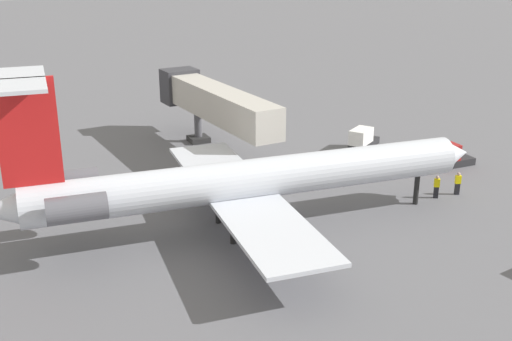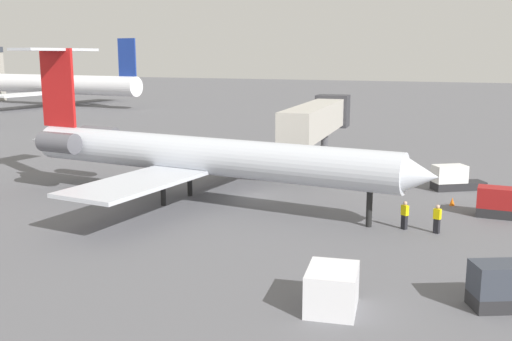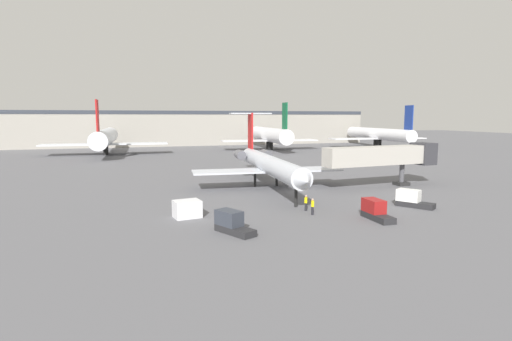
% 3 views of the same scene
% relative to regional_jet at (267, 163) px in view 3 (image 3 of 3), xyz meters
% --- Properties ---
extents(ground_plane, '(400.00, 400.00, 0.10)m').
position_rel_regional_jet_xyz_m(ground_plane, '(3.35, -2.90, -3.54)').
color(ground_plane, '#5B5B60').
extents(regional_jet, '(21.32, 31.97, 10.57)m').
position_rel_regional_jet_xyz_m(regional_jet, '(0.00, 0.00, 0.00)').
color(regional_jet, silver).
rests_on(regional_jet, ground_plane).
extents(jet_bridge, '(18.14, 4.57, 6.11)m').
position_rel_regional_jet_xyz_m(jet_bridge, '(16.51, -4.42, 0.94)').
color(jet_bridge, '#B7B2A8').
rests_on(jet_bridge, ground_plane).
extents(ground_crew_marshaller, '(0.43, 0.48, 1.69)m').
position_rel_regional_jet_xyz_m(ground_crew_marshaller, '(-0.81, -14.99, -2.63)').
color(ground_crew_marshaller, black).
rests_on(ground_crew_marshaller, ground_plane).
extents(ground_crew_loader, '(0.38, 0.47, 1.69)m').
position_rel_regional_jet_xyz_m(ground_crew_loader, '(-0.91, -16.83, -2.63)').
color(ground_crew_loader, black).
rests_on(ground_crew_loader, ground_plane).
extents(baggage_tug_lead, '(1.43, 4.01, 1.90)m').
position_rel_regional_jet_xyz_m(baggage_tug_lead, '(4.22, -20.27, -2.65)').
color(baggage_tug_lead, '#262628').
rests_on(baggage_tug_lead, ground_plane).
extents(baggage_tug_trailing, '(3.04, 4.20, 1.90)m').
position_rel_regional_jet_xyz_m(baggage_tug_trailing, '(-10.37, -20.70, -2.65)').
color(baggage_tug_trailing, '#262628').
rests_on(baggage_tug_trailing, ground_plane).
extents(baggage_tug_spare, '(3.38, 4.11, 1.90)m').
position_rel_regional_jet_xyz_m(baggage_tug_spare, '(11.20, -16.71, -2.65)').
color(baggage_tug_spare, '#262628').
rests_on(baggage_tug_spare, ground_plane).
extents(cargo_container_uld, '(2.86, 2.36, 1.71)m').
position_rel_regional_jet_xyz_m(cargo_container_uld, '(-13.29, -14.13, -2.63)').
color(cargo_container_uld, silver).
rests_on(cargo_container_uld, ground_plane).
extents(traffic_cone_near, '(0.36, 0.36, 0.55)m').
position_rel_regional_jet_xyz_m(traffic_cone_near, '(6.13, -17.09, -3.22)').
color(traffic_cone_near, orange).
rests_on(traffic_cone_near, ground_plane).
extents(terminal_building, '(127.68, 22.94, 11.95)m').
position_rel_regional_jet_xyz_m(terminal_building, '(3.35, 96.56, 2.50)').
color(terminal_building, '#9E998E').
rests_on(terminal_building, ground_plane).
extents(parked_airliner_west_mid, '(31.89, 37.86, 13.69)m').
position_rel_regional_jet_xyz_m(parked_airliner_west_mid, '(-24.34, 59.98, 0.95)').
color(parked_airliner_west_mid, silver).
rests_on(parked_airliner_west_mid, ground_plane).
extents(parked_airliner_centre, '(29.50, 34.91, 13.64)m').
position_rel_regional_jet_xyz_m(parked_airliner_centre, '(22.36, 62.94, 0.93)').
color(parked_airliner_centre, white).
rests_on(parked_airliner_centre, ground_plane).
extents(parked_airliner_east_mid, '(32.88, 38.85, 13.18)m').
position_rel_regional_jet_xyz_m(parked_airliner_east_mid, '(60.36, 63.05, 0.70)').
color(parked_airliner_east_mid, white).
rests_on(parked_airliner_east_mid, ground_plane).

